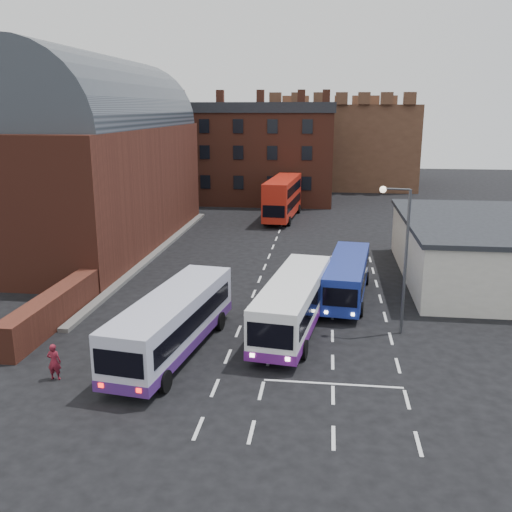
# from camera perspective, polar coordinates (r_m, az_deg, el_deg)

# --- Properties ---
(ground) EXTENTS (180.00, 180.00, 0.00)m
(ground) POSITION_cam_1_polar(r_m,az_deg,el_deg) (28.54, -2.55, -9.34)
(ground) COLOR black
(railway_station) EXTENTS (12.00, 28.00, 16.00)m
(railway_station) POSITION_cam_1_polar(r_m,az_deg,el_deg) (50.95, -16.18, 9.61)
(railway_station) COLOR #602B1E
(railway_station) RESTS_ON ground
(forecourt_wall) EXTENTS (1.20, 10.00, 1.80)m
(forecourt_wall) POSITION_cam_1_polar(r_m,az_deg,el_deg) (33.13, -19.70, -5.09)
(forecourt_wall) COLOR #602B1E
(forecourt_wall) RESTS_ON ground
(cream_building) EXTENTS (10.40, 16.40, 4.25)m
(cream_building) POSITION_cam_1_polar(r_m,az_deg,el_deg) (42.13, 21.42, 0.66)
(cream_building) COLOR beige
(cream_building) RESTS_ON ground
(brick_terrace) EXTENTS (22.00, 10.00, 11.00)m
(brick_terrace) POSITION_cam_1_polar(r_m,az_deg,el_deg) (72.72, -1.15, 9.82)
(brick_terrace) COLOR brown
(brick_terrace) RESTS_ON ground
(castle_keep) EXTENTS (22.00, 22.00, 12.00)m
(castle_keep) POSITION_cam_1_polar(r_m,az_deg,el_deg) (91.88, 8.27, 10.99)
(castle_keep) COLOR brown
(castle_keep) RESTS_ON ground
(bus_white_outbound) EXTENTS (3.89, 10.97, 2.93)m
(bus_white_outbound) POSITION_cam_1_polar(r_m,az_deg,el_deg) (27.84, -8.31, -6.28)
(bus_white_outbound) COLOR silver
(bus_white_outbound) RESTS_ON ground
(bus_white_inbound) EXTENTS (3.79, 10.76, 2.87)m
(bus_white_inbound) POSITION_cam_1_polar(r_m,az_deg,el_deg) (30.27, 3.77, -4.48)
(bus_white_inbound) COLOR white
(bus_white_inbound) RESTS_ON ground
(bus_blue) EXTENTS (3.19, 9.59, 2.57)m
(bus_blue) POSITION_cam_1_polar(r_m,az_deg,el_deg) (35.76, 9.12, -1.92)
(bus_blue) COLOR navy
(bus_blue) RESTS_ON ground
(bus_red_double) EXTENTS (3.42, 11.10, 4.37)m
(bus_red_double) POSITION_cam_1_polar(r_m,az_deg,el_deg) (60.83, 2.68, 5.85)
(bus_red_double) COLOR red
(bus_red_double) RESTS_ON ground
(street_lamp) EXTENTS (1.57, 0.44, 7.77)m
(street_lamp) POSITION_cam_1_polar(r_m,az_deg,el_deg) (30.04, 14.31, 0.88)
(street_lamp) COLOR #46484D
(street_lamp) RESTS_ON ground
(pedestrian_red) EXTENTS (0.62, 0.42, 1.66)m
(pedestrian_red) POSITION_cam_1_polar(r_m,az_deg,el_deg) (26.80, -19.54, -9.93)
(pedestrian_red) COLOR maroon
(pedestrian_red) RESTS_ON ground
(pedestrian_beige) EXTENTS (0.83, 0.73, 1.44)m
(pedestrian_beige) POSITION_cam_1_polar(r_m,az_deg,el_deg) (28.29, -14.73, -8.47)
(pedestrian_beige) COLOR #A39883
(pedestrian_beige) RESTS_ON ground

